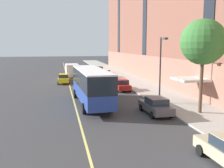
% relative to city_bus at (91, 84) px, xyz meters
% --- Properties ---
extents(ground_plane, '(260.00, 260.00, 0.00)m').
position_rel_city_bus_xyz_m(ground_plane, '(-0.23, -1.65, -2.15)').
color(ground_plane, '#38383A').
extents(sidewalk, '(5.54, 160.00, 0.15)m').
position_rel_city_bus_xyz_m(sidewalk, '(9.24, 1.35, -2.08)').
color(sidewalk, '#ADA89E').
rests_on(sidewalk, ground).
extents(city_bus, '(3.20, 11.82, 3.72)m').
position_rel_city_bus_xyz_m(city_bus, '(0.00, 0.00, 0.00)').
color(city_bus, navy).
rests_on(city_bus, ground).
extents(parked_car_white_0, '(2.05, 4.50, 1.56)m').
position_rel_city_bus_xyz_m(parked_car_white_0, '(5.42, 22.89, -1.37)').
color(parked_car_white_0, silver).
rests_on(parked_car_white_0, ground).
extents(parked_car_darkgray_1, '(2.11, 4.46, 1.56)m').
position_rel_city_bus_xyz_m(parked_car_darkgray_1, '(5.36, 30.75, -1.37)').
color(parked_car_darkgray_1, '#4C4C51').
rests_on(parked_car_darkgray_1, ground).
extents(parked_car_darkgray_4, '(2.03, 4.55, 1.56)m').
position_rel_city_bus_xyz_m(parked_car_darkgray_4, '(5.20, -4.92, -1.37)').
color(parked_car_darkgray_4, '#4C4C51').
rests_on(parked_car_darkgray_4, ground).
extents(parked_car_red_5, '(1.96, 4.46, 1.56)m').
position_rel_city_bus_xyz_m(parked_car_red_5, '(5.15, 7.95, -1.37)').
color(parked_car_red_5, '#B21E19').
rests_on(parked_car_red_5, ground).
extents(box_truck, '(2.44, 6.53, 2.84)m').
position_rel_city_bus_xyz_m(box_truck, '(-0.93, 21.39, -0.52)').
color(box_truck, silver).
rests_on(box_truck, ground).
extents(taxi_cab, '(2.02, 4.37, 1.56)m').
position_rel_city_bus_xyz_m(taxi_cab, '(-2.51, 16.57, -1.37)').
color(taxi_cab, yellow).
rests_on(taxi_cab, ground).
extents(street_tree_mid_block, '(3.98, 3.98, 8.27)m').
position_rel_city_bus_xyz_m(street_tree_mid_block, '(9.11, -5.70, 4.25)').
color(street_tree_mid_block, brown).
rests_on(street_tree_mid_block, sidewalk).
extents(street_lamp, '(0.36, 1.48, 6.80)m').
position_rel_city_bus_xyz_m(street_lamp, '(7.08, -1.30, 2.17)').
color(street_lamp, '#2D2D30').
rests_on(street_lamp, sidewalk).
extents(lane_centerline, '(0.16, 140.00, 0.01)m').
position_rel_city_bus_xyz_m(lane_centerline, '(-1.70, 1.35, -2.15)').
color(lane_centerline, '#E0D66B').
rests_on(lane_centerline, ground).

